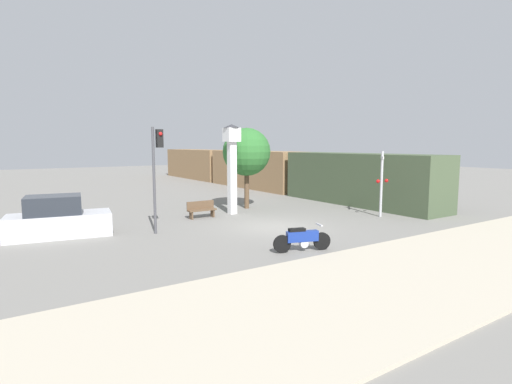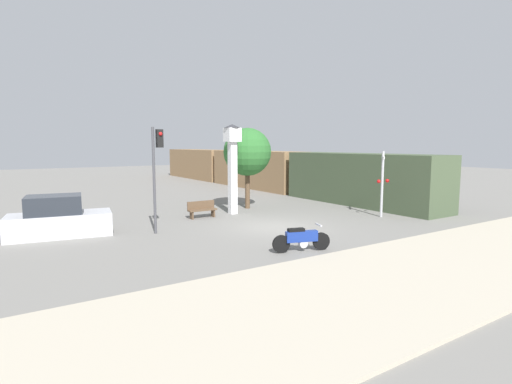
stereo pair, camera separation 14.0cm
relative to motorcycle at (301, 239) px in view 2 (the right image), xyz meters
name	(u,v)px [view 2 (the right image)]	position (x,y,z in m)	size (l,w,h in m)	color
ground_plane	(275,227)	(1.76, 4.16, -0.48)	(120.00, 120.00, 0.00)	slate
sidewalk_strip	(426,270)	(1.76, -4.00, -0.43)	(36.00, 6.00, 0.10)	#B2A893
motorcycle	(301,239)	(0.00, 0.00, 0.00)	(2.20, 0.84, 1.00)	black
clock_tower	(232,156)	(1.95, 8.58, 2.85)	(0.94, 0.94, 5.13)	white
freight_train	(257,169)	(10.99, 19.80, 1.22)	(2.80, 37.35, 3.40)	#425138
traffic_light	(157,161)	(-3.41, 5.94, 2.76)	(0.50, 0.35, 4.75)	#47474C
railroad_crossing_signal	(382,181)	(8.34, 3.20, 1.50)	(0.90, 0.82, 3.63)	#B7B7BC
street_tree	(247,152)	(3.71, 9.79, 3.03)	(2.97, 2.97, 5.02)	brown
bench	(202,209)	(-0.13, 8.33, 0.01)	(1.60, 0.44, 0.92)	brown
parked_car	(58,219)	(-7.26, 7.75, 0.27)	(4.43, 2.45, 1.80)	silver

